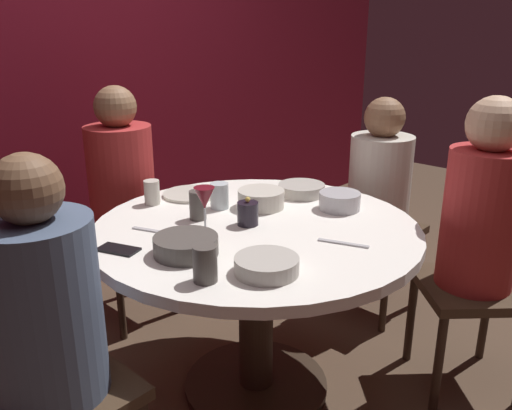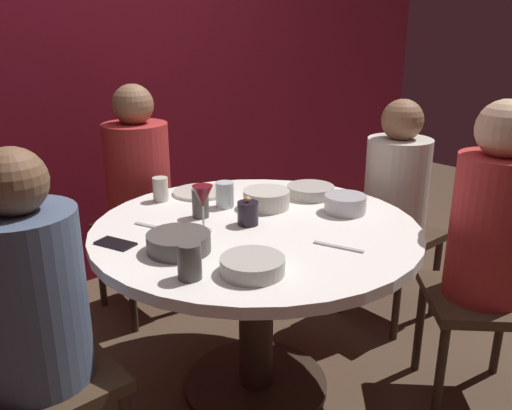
{
  "view_description": "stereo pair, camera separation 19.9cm",
  "coord_description": "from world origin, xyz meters",
  "px_view_note": "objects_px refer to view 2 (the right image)",
  "views": [
    {
      "loc": [
        -1.39,
        -1.28,
        1.46
      ],
      "look_at": [
        0.0,
        0.0,
        0.82
      ],
      "focal_mm": 37.31,
      "sensor_mm": 36.0,
      "label": 1
    },
    {
      "loc": [
        -1.24,
        -1.42,
        1.46
      ],
      "look_at": [
        0.0,
        0.0,
        0.82
      ],
      "focal_mm": 37.31,
      "sensor_mm": 36.0,
      "label": 2
    }
  ],
  "objects_px": {
    "seated_diner_back": "(138,177)",
    "wine_glass": "(203,198)",
    "candle_holder": "(248,213)",
    "bowl_sauce_side": "(266,199)",
    "seated_diner_right": "(396,187)",
    "bowl_rice_portion": "(179,242)",
    "cup_by_left_diner": "(225,195)",
    "seated_diner_left": "(31,302)",
    "seated_diner_front_right": "(491,227)",
    "bowl_salad_center": "(252,265)",
    "cup_center_front": "(161,189)",
    "cell_phone": "(115,243)",
    "bowl_small_white": "(311,191)",
    "cup_by_right_diner": "(189,261)",
    "dinner_plate": "(200,192)",
    "cup_near_candle": "(200,203)",
    "dining_table": "(256,264)",
    "bowl_serving_large": "(345,204)"
  },
  "relations": [
    {
      "from": "dinner_plate",
      "to": "bowl_serving_large",
      "type": "bearing_deg",
      "value": -63.27
    },
    {
      "from": "dining_table",
      "to": "bowl_serving_large",
      "type": "height_order",
      "value": "bowl_serving_large"
    },
    {
      "from": "cell_phone",
      "to": "cup_by_left_diner",
      "type": "bearing_deg",
      "value": 166.58
    },
    {
      "from": "bowl_small_white",
      "to": "bowl_rice_portion",
      "type": "height_order",
      "value": "bowl_rice_portion"
    },
    {
      "from": "bowl_rice_portion",
      "to": "dinner_plate",
      "type": "bearing_deg",
      "value": 48.01
    },
    {
      "from": "cup_by_right_diner",
      "to": "bowl_sauce_side",
      "type": "bearing_deg",
      "value": 28.33
    },
    {
      "from": "seated_diner_back",
      "to": "cup_near_candle",
      "type": "height_order",
      "value": "seated_diner_back"
    },
    {
      "from": "seated_diner_back",
      "to": "seated_diner_front_right",
      "type": "distance_m",
      "value": 1.63
    },
    {
      "from": "seated_diner_back",
      "to": "seated_diner_left",
      "type": "bearing_deg",
      "value": -43.35
    },
    {
      "from": "candle_holder",
      "to": "cup_by_right_diner",
      "type": "xyz_separation_m",
      "value": [
        -0.42,
        -0.23,
        0.01
      ]
    },
    {
      "from": "cup_center_front",
      "to": "wine_glass",
      "type": "bearing_deg",
      "value": -99.92
    },
    {
      "from": "dinner_plate",
      "to": "cup_by_left_diner",
      "type": "bearing_deg",
      "value": -97.49
    },
    {
      "from": "cup_near_candle",
      "to": "seated_diner_right",
      "type": "bearing_deg",
      "value": -11.62
    },
    {
      "from": "bowl_salad_center",
      "to": "cup_center_front",
      "type": "relative_size",
      "value": 1.93
    },
    {
      "from": "cup_near_candle",
      "to": "cup_center_front",
      "type": "height_order",
      "value": "cup_near_candle"
    },
    {
      "from": "seated_diner_back",
      "to": "candle_holder",
      "type": "distance_m",
      "value": 0.87
    },
    {
      "from": "seated_diner_right",
      "to": "cup_center_front",
      "type": "distance_m",
      "value": 1.15
    },
    {
      "from": "bowl_rice_portion",
      "to": "cup_by_left_diner",
      "type": "bearing_deg",
      "value": 32.78
    },
    {
      "from": "bowl_sauce_side",
      "to": "cup_near_candle",
      "type": "distance_m",
      "value": 0.29
    },
    {
      "from": "bowl_sauce_side",
      "to": "cup_near_candle",
      "type": "relative_size",
      "value": 1.69
    },
    {
      "from": "dinner_plate",
      "to": "cup_near_candle",
      "type": "height_order",
      "value": "cup_near_candle"
    },
    {
      "from": "candle_holder",
      "to": "dinner_plate",
      "type": "height_order",
      "value": "candle_holder"
    },
    {
      "from": "seated_diner_left",
      "to": "cup_near_candle",
      "type": "height_order",
      "value": "seated_diner_left"
    },
    {
      "from": "seated_diner_back",
      "to": "wine_glass",
      "type": "xyz_separation_m",
      "value": [
        -0.19,
        -0.82,
        0.13
      ]
    },
    {
      "from": "candle_holder",
      "to": "wine_glass",
      "type": "bearing_deg",
      "value": 163.15
    },
    {
      "from": "cup_center_front",
      "to": "cup_by_right_diner",
      "type": "bearing_deg",
      "value": -115.18
    },
    {
      "from": "seated_diner_right",
      "to": "cup_near_candle",
      "type": "height_order",
      "value": "seated_diner_right"
    },
    {
      "from": "seated_diner_left",
      "to": "seated_diner_front_right",
      "type": "xyz_separation_m",
      "value": [
        1.46,
        -0.62,
        0.03
      ]
    },
    {
      "from": "seated_diner_right",
      "to": "cup_by_left_diner",
      "type": "bearing_deg",
      "value": -15.51
    },
    {
      "from": "seated_diner_back",
      "to": "cup_by_left_diner",
      "type": "bearing_deg",
      "value": 3.6
    },
    {
      "from": "seated_diner_left",
      "to": "bowl_serving_large",
      "type": "distance_m",
      "value": 1.22
    },
    {
      "from": "seated_diner_front_right",
      "to": "cup_by_left_diner",
      "type": "height_order",
      "value": "seated_diner_front_right"
    },
    {
      "from": "seated_diner_right",
      "to": "candle_holder",
      "type": "height_order",
      "value": "seated_diner_right"
    },
    {
      "from": "bowl_sauce_side",
      "to": "seated_diner_right",
      "type": "bearing_deg",
      "value": -9.35
    },
    {
      "from": "wine_glass",
      "to": "cup_by_left_diner",
      "type": "relative_size",
      "value": 1.65
    },
    {
      "from": "seated_diner_front_right",
      "to": "bowl_salad_center",
      "type": "xyz_separation_m",
      "value": [
        -0.89,
        0.31,
        0.01
      ]
    },
    {
      "from": "cell_phone",
      "to": "dinner_plate",
      "type": "bearing_deg",
      "value": -173.67
    },
    {
      "from": "cell_phone",
      "to": "dining_table",
      "type": "bearing_deg",
      "value": 139.74
    },
    {
      "from": "cell_phone",
      "to": "bowl_rice_portion",
      "type": "height_order",
      "value": "bowl_rice_portion"
    },
    {
      "from": "seated_diner_left",
      "to": "candle_holder",
      "type": "distance_m",
      "value": 0.83
    },
    {
      "from": "seated_diner_back",
      "to": "seated_diner_right",
      "type": "distance_m",
      "value": 1.28
    },
    {
      "from": "bowl_small_white",
      "to": "cup_by_right_diner",
      "type": "distance_m",
      "value": 0.91
    },
    {
      "from": "cup_by_right_diner",
      "to": "seated_diner_left",
      "type": "bearing_deg",
      "value": 153.11
    },
    {
      "from": "seated_diner_back",
      "to": "cup_by_right_diner",
      "type": "height_order",
      "value": "seated_diner_back"
    },
    {
      "from": "wine_glass",
      "to": "cup_center_front",
      "type": "bearing_deg",
      "value": 80.08
    },
    {
      "from": "dining_table",
      "to": "cup_near_candle",
      "type": "height_order",
      "value": "cup_near_candle"
    },
    {
      "from": "dining_table",
      "to": "dinner_plate",
      "type": "xyz_separation_m",
      "value": [
        0.07,
        0.46,
        0.17
      ]
    },
    {
      "from": "cup_by_left_diner",
      "to": "dinner_plate",
      "type": "bearing_deg",
      "value": 82.51
    },
    {
      "from": "seated_diner_right",
      "to": "dinner_plate",
      "type": "relative_size",
      "value": 4.62
    },
    {
      "from": "cell_phone",
      "to": "cup_by_left_diner",
      "type": "height_order",
      "value": "cup_by_left_diner"
    }
  ]
}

